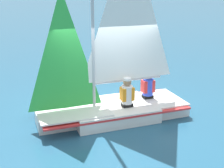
# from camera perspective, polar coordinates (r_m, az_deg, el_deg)

# --- Properties ---
(ground_plane) EXTENTS (260.00, 260.00, 0.00)m
(ground_plane) POSITION_cam_1_polar(r_m,az_deg,el_deg) (8.73, -0.00, -6.04)
(ground_plane) COLOR #235675
(sailboat_main) EXTENTS (3.50, 4.26, 5.00)m
(sailboat_main) POSITION_cam_1_polar(r_m,az_deg,el_deg) (8.48, 0.07, -1.99)
(sailboat_main) COLOR white
(sailboat_main) RESTS_ON ground_plane
(sailor_helm) EXTENTS (0.41, 0.43, 1.16)m
(sailor_helm) POSITION_cam_1_polar(r_m,az_deg,el_deg) (8.40, 2.76, -2.40)
(sailor_helm) COLOR black
(sailor_helm) RESTS_ON ground_plane
(sailor_crew) EXTENTS (0.41, 0.43, 1.16)m
(sailor_crew) POSITION_cam_1_polar(r_m,az_deg,el_deg) (9.06, 6.56, -0.94)
(sailor_crew) COLOR black
(sailor_crew) RESTS_ON ground_plane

